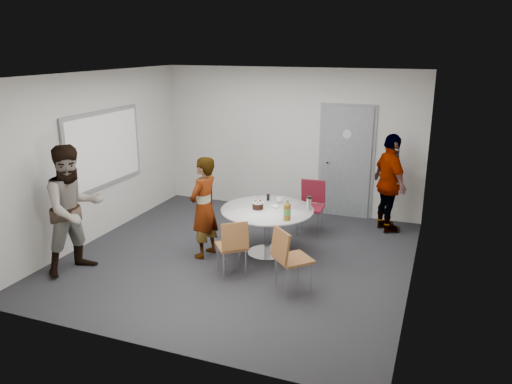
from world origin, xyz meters
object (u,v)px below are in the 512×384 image
at_px(person_main, 204,208).
at_px(person_left, 74,209).
at_px(table, 268,215).
at_px(chair_near_left, 233,243).
at_px(chair_far, 311,201).
at_px(person_right, 390,183).
at_px(chair_near_right, 288,254).
at_px(door, 346,162).
at_px(whiteboard, 104,149).

distance_m(person_main, person_left, 1.82).
bearing_deg(table, chair_near_left, -102.39).
xyz_separation_m(chair_far, person_right, (1.21, 0.52, 0.29)).
xyz_separation_m(chair_near_left, chair_near_right, (0.84, -0.17, 0.04)).
bearing_deg(person_main, person_left, -43.84).
height_order(chair_far, person_left, person_left).
relative_size(person_main, person_right, 0.91).
bearing_deg(chair_far, chair_near_right, 94.74).
distance_m(chair_near_right, person_right, 2.91).
xyz_separation_m(door, person_left, (-3.05, -3.69, -0.12)).
bearing_deg(chair_near_right, whiteboard, -152.23).
xyz_separation_m(door, chair_near_left, (-0.92, -3.10, -0.53)).
height_order(door, chair_far, door).
height_order(table, person_right, person_right).
bearing_deg(door, chair_far, -108.75).
xyz_separation_m(whiteboard, chair_near_left, (2.64, -0.82, -0.95)).
bearing_deg(person_left, person_right, -29.11).
relative_size(door, person_main, 1.38).
bearing_deg(person_right, chair_near_right, 128.12).
relative_size(chair_near_left, person_left, 0.45).
bearing_deg(chair_near_left, person_left, 156.50).
bearing_deg(person_main, person_right, 139.49).
xyz_separation_m(chair_near_left, person_left, (-2.13, -0.59, 0.41)).
bearing_deg(chair_far, person_right, -159.08).
bearing_deg(person_main, table, 123.43).
relative_size(person_main, person_left, 0.85).
distance_m(chair_near_right, person_left, 3.02).
bearing_deg(chair_near_left, person_right, 16.47).
bearing_deg(chair_near_left, whiteboard, 123.77).
relative_size(door, whiteboard, 1.12).
bearing_deg(whiteboard, chair_far, 20.99).
xyz_separation_m(chair_far, person_left, (-2.69, -2.64, 0.36)).
relative_size(door, chair_near_right, 2.43).
relative_size(table, person_main, 0.90).
height_order(whiteboard, chair_far, whiteboard).
distance_m(chair_near_left, person_main, 0.89).
bearing_deg(chair_near_left, chair_far, 35.72).
bearing_deg(chair_near_right, person_right, 114.92).
bearing_deg(person_right, person_main, 97.09).
height_order(table, chair_far, table).
xyz_separation_m(chair_near_left, chair_far, (0.56, 2.05, 0.05)).
relative_size(door, chair_near_left, 2.58).
relative_size(chair_far, person_right, 0.53).
height_order(chair_near_right, person_right, person_right).
relative_size(table, person_left, 0.77).
distance_m(chair_far, person_main, 2.00).
distance_m(door, whiteboard, 4.25).
xyz_separation_m(table, person_right, (1.57, 1.68, 0.22)).
distance_m(table, person_main, 0.97).
height_order(table, person_left, person_left).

